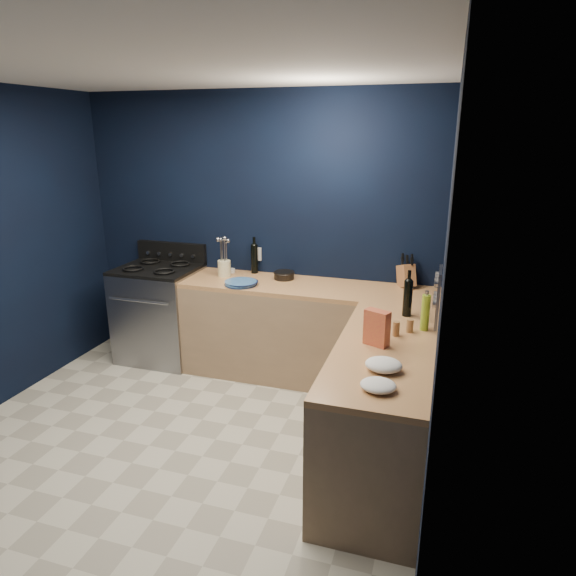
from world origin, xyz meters
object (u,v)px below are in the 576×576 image
at_px(plate_stack, 241,283).
at_px(knife_block, 406,276).
at_px(crouton_bag, 377,328).
at_px(gas_range, 161,314).
at_px(utensil_crock, 224,268).

xyz_separation_m(plate_stack, knife_block, (1.42, 0.40, 0.08)).
relative_size(knife_block, crouton_bag, 0.83).
relative_size(gas_range, crouton_bag, 3.90).
relative_size(utensil_crock, crouton_bag, 0.65).
relative_size(plate_stack, utensil_crock, 1.90).
bearing_deg(crouton_bag, plate_stack, 167.55).
bearing_deg(plate_stack, utensil_crock, 138.77).
relative_size(gas_range, knife_block, 4.68).
distance_m(utensil_crock, crouton_bag, 2.02).
distance_m(knife_block, crouton_bag, 1.39).
distance_m(plate_stack, knife_block, 1.48).
bearing_deg(knife_block, utensil_crock, 157.31).
relative_size(plate_stack, crouton_bag, 1.23).
bearing_deg(knife_block, plate_stack, 167.31).
bearing_deg(crouton_bag, knife_block, 110.69).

